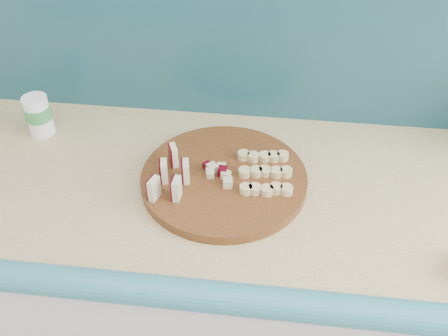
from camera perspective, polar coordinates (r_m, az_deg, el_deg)
kitchen_counter at (r=1.47m, az=10.39°, el=-15.84°), size 2.20×0.63×0.91m
backsplash at (r=1.23m, az=14.10°, el=15.04°), size 2.20×0.02×0.50m
cutting_board at (r=1.12m, az=0.00°, el=-1.23°), size 0.41×0.41×0.02m
apple_wedges at (r=1.08m, az=-6.15°, el=-0.77°), size 0.08×0.15×0.05m
apple_chunks at (r=1.10m, az=-1.17°, el=-0.44°), size 0.06×0.06×0.02m
banana_slices at (r=1.11m, az=4.71°, el=-0.49°), size 0.13×0.15×0.02m
canister at (r=1.32m, az=-20.45°, el=5.73°), size 0.06×0.06×0.10m
banana_peel at (r=1.21m, az=1.18°, el=1.95°), size 0.19×0.16×0.01m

